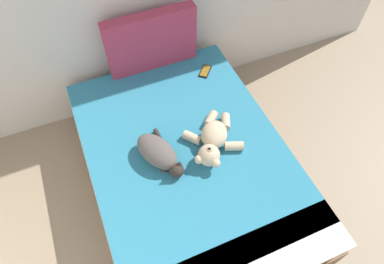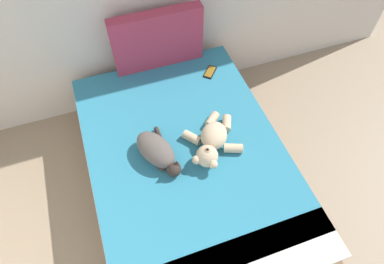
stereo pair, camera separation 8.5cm
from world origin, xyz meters
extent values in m
cube|color=brown|center=(1.91, 3.16, 0.14)|extent=(1.39, 1.98, 0.27)
cube|color=white|center=(1.91, 3.16, 0.36)|extent=(1.35, 1.92, 0.17)
cube|color=teal|center=(1.91, 3.22, 0.46)|extent=(1.34, 1.78, 0.02)
cube|color=#A5334C|center=(1.98, 4.08, 0.71)|extent=(0.73, 0.10, 0.49)
ellipsoid|color=#59514C|center=(1.70, 3.19, 0.54)|extent=(0.31, 0.39, 0.15)
sphere|color=#332823|center=(1.78, 3.02, 0.52)|extent=(0.10, 0.10, 0.10)
cone|color=#332823|center=(1.80, 3.03, 0.57)|extent=(0.04, 0.04, 0.04)
cone|color=#332823|center=(1.75, 3.01, 0.57)|extent=(0.04, 0.04, 0.04)
cylinder|color=#332823|center=(1.76, 3.33, 0.48)|extent=(0.04, 0.16, 0.03)
ellipsoid|color=#332823|center=(1.70, 3.09, 0.49)|extent=(0.09, 0.11, 0.04)
ellipsoid|color=beige|center=(2.12, 3.17, 0.54)|extent=(0.28, 0.29, 0.15)
sphere|color=beige|center=(2.01, 3.03, 0.54)|extent=(0.15, 0.15, 0.15)
sphere|color=tan|center=(2.01, 3.03, 0.59)|extent=(0.06, 0.06, 0.06)
sphere|color=black|center=(2.01, 3.03, 0.62)|extent=(0.02, 0.02, 0.02)
sphere|color=beige|center=(2.03, 2.95, 0.55)|extent=(0.06, 0.06, 0.06)
sphere|color=beige|center=(1.94, 3.02, 0.55)|extent=(0.06, 0.06, 0.06)
cylinder|color=beige|center=(2.22, 3.05, 0.50)|extent=(0.15, 0.11, 0.06)
cylinder|color=beige|center=(2.26, 3.27, 0.50)|extent=(0.11, 0.14, 0.06)
cylinder|color=beige|center=(1.98, 3.23, 0.50)|extent=(0.13, 0.14, 0.06)
cylinder|color=beige|center=(2.17, 3.33, 0.50)|extent=(0.13, 0.13, 0.06)
cube|color=black|center=(2.35, 3.83, 0.47)|extent=(0.15, 0.16, 0.01)
cube|color=olive|center=(2.35, 3.83, 0.48)|extent=(0.13, 0.14, 0.00)
camera|label=1|loc=(1.45, 1.99, 2.44)|focal=31.31mm
camera|label=2|loc=(1.53, 1.95, 2.44)|focal=31.31mm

